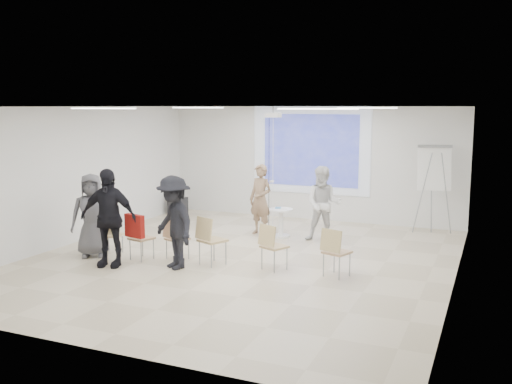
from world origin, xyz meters
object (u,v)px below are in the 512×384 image
at_px(player_left, 260,195).
at_px(chair_center, 209,237).
at_px(chair_right_far, 335,249).
at_px(audience_mid, 174,216).
at_px(pedestal_table, 281,221).
at_px(av_cart, 178,203).
at_px(chair_left_mid, 139,235).
at_px(flipchart_easel, 434,169).
at_px(player_right, 324,200).
at_px(audience_left, 108,211).
at_px(chair_left_inner, 174,236).
at_px(chair_right_inner, 272,243).
at_px(laptop, 178,237).
at_px(audience_outer, 92,210).
at_px(chair_far_left, 111,232).

relative_size(player_left, chair_center, 2.00).
relative_size(player_left, chair_right_far, 2.13).
bearing_deg(audience_mid, pedestal_table, 104.91).
bearing_deg(av_cart, chair_left_mid, -66.37).
bearing_deg(flipchart_easel, player_right, -156.55).
xyz_separation_m(player_right, chair_right_far, (0.96, -2.55, -0.41)).
bearing_deg(audience_left, pedestal_table, 45.90).
bearing_deg(chair_left_mid, chair_center, 22.60).
relative_size(chair_left_inner, chair_right_inner, 0.94).
bearing_deg(audience_mid, laptop, 146.32).
height_order(chair_left_mid, audience_outer, audience_outer).
bearing_deg(audience_left, player_right, 35.03).
distance_m(chair_left_mid, flipchart_easel, 6.99).
relative_size(chair_far_left, flipchart_easel, 0.38).
distance_m(player_right, chair_left_inner, 3.51).
distance_m(audience_mid, audience_outer, 1.97).
relative_size(chair_left_mid, audience_outer, 0.45).
xyz_separation_m(chair_far_left, chair_right_far, (4.59, 0.29, 0.05)).
relative_size(player_left, audience_mid, 0.95).
xyz_separation_m(chair_right_inner, audience_mid, (-1.73, -0.57, 0.48)).
xyz_separation_m(pedestal_table, flipchart_easel, (3.18, 1.74, 1.18)).
xyz_separation_m(chair_left_mid, audience_mid, (0.94, -0.20, 0.49)).
xyz_separation_m(player_right, audience_left, (-3.17, -3.50, 0.13)).
relative_size(player_right, flipchart_easel, 0.89).
bearing_deg(chair_left_inner, flipchart_easel, 66.34).
distance_m(pedestal_table, chair_far_left, 3.88).
bearing_deg(pedestal_table, audience_mid, -106.31).
xyz_separation_m(audience_mid, audience_outer, (-1.96, 0.10, -0.05)).
bearing_deg(chair_right_far, pedestal_table, 146.36).
height_order(laptop, flipchart_easel, flipchart_easel).
distance_m(player_right, audience_mid, 3.71).
distance_m(chair_center, av_cart, 5.28).
height_order(player_left, av_cart, player_left).
distance_m(player_left, chair_left_mid, 3.36).
height_order(chair_left_inner, chair_center, chair_center).
bearing_deg(audience_outer, player_left, 20.91).
xyz_separation_m(player_left, audience_mid, (-0.39, -3.26, 0.05)).
height_order(player_right, chair_right_far, player_right).
bearing_deg(player_left, chair_left_inner, -87.39).
relative_size(chair_left_mid, laptop, 2.83).
height_order(player_left, chair_left_mid, player_left).
height_order(chair_center, flipchart_easel, flipchart_easel).
xyz_separation_m(chair_far_left, av_cart, (-1.00, 4.30, -0.15)).
distance_m(player_left, audience_mid, 3.28).
bearing_deg(audience_left, flipchart_easel, 31.93).
xyz_separation_m(chair_center, audience_outer, (-2.48, -0.32, 0.38)).
bearing_deg(player_right, player_left, 164.21).
relative_size(pedestal_table, laptop, 2.28).
relative_size(chair_center, laptop, 3.14).
relative_size(chair_far_left, audience_outer, 0.42).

